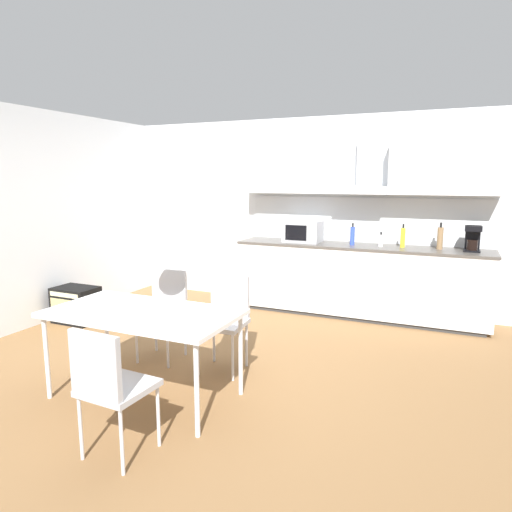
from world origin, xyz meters
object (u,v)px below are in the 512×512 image
object	(u,v)px
bottle_brown	(440,238)
chair_near_right	(108,380)
pendant_lamp	(137,185)
coffee_maker	(473,239)
bottle_blue	(352,236)
chair_far_right	(226,313)
dining_table	(143,316)
guitar_amp	(76,305)
chair_far_left	(165,305)
bottle_yellow	(403,237)
bottle_white	(381,240)
microwave	(303,231)

from	to	relation	value
bottle_brown	chair_near_right	xyz separation A→B (m)	(-1.73, -3.78, -0.53)
pendant_lamp	coffee_maker	bearing A→B (deg)	50.84
chair_near_right	pendant_lamp	size ratio (longest dim) A/B	2.72
coffee_maker	bottle_blue	world-z (taller)	coffee_maker
chair_near_right	chair_far_right	size ratio (longest dim) A/B	1.00
pendant_lamp	dining_table	bearing A→B (deg)	0.00
bottle_brown	guitar_amp	world-z (taller)	bottle_brown
chair_far_left	chair_far_right	bearing A→B (deg)	0.00
bottle_yellow	dining_table	size ratio (longest dim) A/B	0.19
coffee_maker	bottle_blue	distance (m)	1.39
bottle_brown	bottle_blue	bearing A→B (deg)	-176.51
pendant_lamp	bottle_blue	bearing A→B (deg)	70.56
bottle_blue	chair_far_right	size ratio (longest dim) A/B	0.32
chair_near_right	guitar_amp	size ratio (longest dim) A/B	1.67
pendant_lamp	bottle_yellow	bearing A→B (deg)	60.92
bottle_white	chair_near_right	xyz separation A→B (m)	(-1.06, -3.71, -0.47)
guitar_amp	pendant_lamp	world-z (taller)	pendant_lamp
microwave	coffee_maker	world-z (taller)	coffee_maker
bottle_brown	chair_near_right	size ratio (longest dim) A/B	0.37
dining_table	chair_near_right	xyz separation A→B (m)	(0.34, -0.78, -0.15)
chair_far_right	bottle_white	bearing A→B (deg)	63.69
bottle_white	dining_table	distance (m)	3.25
coffee_maker	pendant_lamp	xyz separation A→B (m)	(-2.42, -2.97, 0.64)
coffee_maker	chair_far_right	xyz separation A→B (m)	(-2.09, -2.19, -0.54)
bottle_blue	dining_table	bearing A→B (deg)	-109.44
chair_far_right	guitar_amp	size ratio (longest dim) A/B	1.67
dining_table	chair_far_right	world-z (taller)	chair_far_right
chair_far_right	pendant_lamp	size ratio (longest dim) A/B	2.72
bottle_brown	chair_far_left	bearing A→B (deg)	-137.54
bottle_brown	guitar_amp	xyz separation A→B (m)	(-4.08, -1.73, -0.84)
bottle_yellow	chair_far_right	xyz separation A→B (m)	(-1.31, -2.18, -0.52)
bottle_yellow	chair_far_right	distance (m)	2.60
dining_table	bottle_blue	bearing A→B (deg)	70.56
dining_table	chair_near_right	distance (m)	0.87
dining_table	guitar_amp	distance (m)	2.42
bottle_brown	bottle_yellow	xyz separation A→B (m)	(-0.42, -0.03, -0.01)
coffee_maker	dining_table	xyz separation A→B (m)	(-2.42, -2.97, -0.40)
coffee_maker	chair_far_left	world-z (taller)	coffee_maker
bottle_white	bottle_yellow	xyz separation A→B (m)	(0.26, 0.04, 0.05)
chair_near_right	bottle_blue	bearing A→B (deg)	79.35
chair_near_right	pendant_lamp	bearing A→B (deg)	113.21
pendant_lamp	chair_far_right	bearing A→B (deg)	66.87
microwave	chair_far_left	bearing A→B (deg)	-108.33
bottle_white	bottle_brown	distance (m)	0.69
bottle_brown	chair_far_left	distance (m)	3.32
bottle_blue	coffee_maker	bearing A→B (deg)	1.62
microwave	guitar_amp	distance (m)	3.03
bottle_blue	bottle_yellow	world-z (taller)	bottle_yellow
bottle_white	pendant_lamp	bearing A→B (deg)	-115.47
dining_table	chair_far_left	size ratio (longest dim) A/B	1.74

